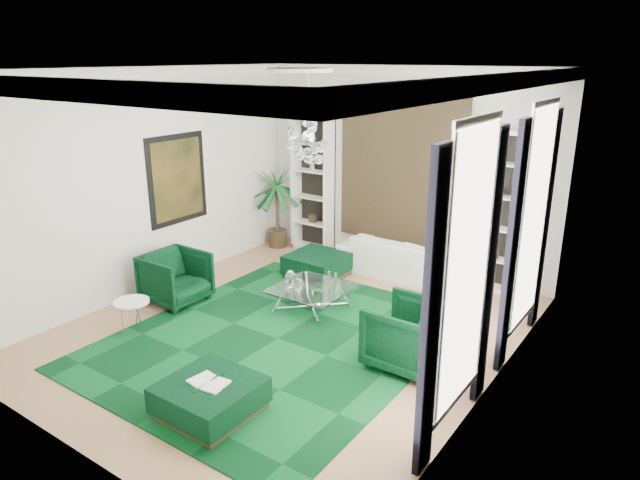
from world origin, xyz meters
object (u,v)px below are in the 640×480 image
Objects in this scene: sofa at (408,258)px; armchair_left at (176,278)px; side_table at (133,317)px; ottoman_side at (317,266)px; ottoman_front at (210,398)px; coffee_table at (312,299)px; palm at (277,197)px; armchair_right at (408,335)px.

sofa is 2.69× the size of armchair_left.
sofa is 4.96m from side_table.
side_table is at bearing -105.51° from ottoman_side.
side_table reaches higher than ottoman_front.
ottoman_side reaches higher than coffee_table.
palm is (-0.80, 4.41, 0.84)m from side_table.
armchair_left is 0.43× the size of palm.
armchair_right is 2.17m from coffee_table.
coffee_table is at bearing -108.32° from armchair_right.
palm is (-3.20, 5.20, 0.89)m from ottoman_front.
sofa is 3.23m from armchair_right.
armchair_left is at bearing 50.42° from sofa.
side_table is at bearing 161.66° from ottoman_front.
armchair_left is at bearing -85.27° from armchair_right.
armchair_left is at bearing 106.46° from side_table.
sofa is 1.17× the size of palm.
armchair_left reaches higher than sofa.
armchair_left reaches higher than coffee_table.
ottoman_side is (-0.77, 1.26, 0.02)m from coffee_table.
ottoman_front is at bearing -58.38° from palm.
palm is (-4.57, 2.92, 0.64)m from armchair_right.
ottoman_front is at bearing -70.94° from ottoman_side.
coffee_table is 3.49m from palm.
armchair_right is at bearing -85.27° from armchair_left.
palm is (-1.75, 0.99, 0.87)m from ottoman_side.
ottoman_front is (0.08, -5.17, -0.17)m from sofa.
palm is at bearing -0.61° from sofa.
coffee_table is at bearing 74.69° from sofa.
side_table is (0.34, -1.15, -0.18)m from armchair_left.
side_table is (-2.33, -4.37, -0.12)m from sofa.
ottoman_side is 0.98× the size of ottoman_front.
sofa is 2.50× the size of ottoman_front.
sofa is 2.56× the size of ottoman_side.
armchair_left reaches higher than side_table.
armchair_right is (1.44, -2.89, 0.08)m from sofa.
palm reaches higher than side_table.
armchair_left is 3.36m from palm.
side_table is (-0.95, -3.42, 0.03)m from ottoman_side.
armchair_left is 0.82× the size of coffee_table.
side_table is at bearing -68.46° from armchair_right.
armchair_right is 1.00× the size of ottoman_side.
armchair_left is 4.12m from armchair_right.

